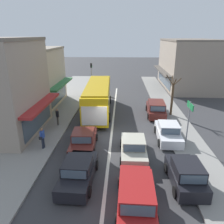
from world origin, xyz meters
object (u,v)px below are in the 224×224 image
(parked_sedan_kerb_second, at_px, (168,132))
(pedestrian_browsing_midblock, at_px, (57,116))
(city_bus, at_px, (98,96))
(traffic_light_downstreet, at_px, (91,72))
(wagon_adjacent_lane_trail, at_px, (136,195))
(pedestrian_with_handbag_near, at_px, (42,137))
(sedan_queue_far_back, at_px, (133,148))
(sedan_behind_bus_mid, at_px, (78,172))
(street_tree_right, at_px, (172,97))
(parked_hatchback_kerb_front, at_px, (186,174))
(sedan_behind_bus_near, at_px, (84,140))
(directional_road_sign, at_px, (189,114))
(parked_wagon_kerb_third, at_px, (156,109))

(parked_sedan_kerb_second, bearing_deg, pedestrian_browsing_midblock, 166.63)
(city_bus, relative_size, traffic_light_downstreet, 2.61)
(wagon_adjacent_lane_trail, distance_m, pedestrian_with_handbag_near, 8.71)
(sedan_queue_far_back, bearing_deg, traffic_light_downstreet, 105.98)
(sedan_behind_bus_mid, height_order, street_tree_right, street_tree_right)
(pedestrian_with_handbag_near, bearing_deg, parked_hatchback_kerb_front, -20.95)
(sedan_behind_bus_near, height_order, pedestrian_browsing_midblock, pedestrian_browsing_midblock)
(city_bus, height_order, directional_road_sign, directional_road_sign)
(wagon_adjacent_lane_trail, height_order, street_tree_right, street_tree_right)
(traffic_light_downstreet, distance_m, pedestrian_with_handbag_near, 19.15)
(parked_wagon_kerb_third, height_order, street_tree_right, street_tree_right)
(street_tree_right, bearing_deg, parked_wagon_kerb_third, 175.86)
(sedan_behind_bus_mid, bearing_deg, parked_sedan_kerb_second, 42.39)
(traffic_light_downstreet, xyz_separation_m, pedestrian_browsing_midblock, (-1.29, -14.54, -1.79))
(sedan_queue_far_back, distance_m, pedestrian_with_handbag_near, 6.82)
(street_tree_right, bearing_deg, pedestrian_browsing_midblock, -163.36)
(sedan_queue_far_back, xyz_separation_m, parked_sedan_kerb_second, (2.99, 2.78, 0.00))
(pedestrian_browsing_midblock, bearing_deg, sedan_behind_bus_near, -52.45)
(wagon_adjacent_lane_trail, distance_m, pedestrian_browsing_midblock, 12.17)
(parked_hatchback_kerb_front, relative_size, pedestrian_with_handbag_near, 2.29)
(sedan_behind_bus_mid, relative_size, parked_wagon_kerb_third, 0.94)
(street_tree_right, bearing_deg, parked_hatchback_kerb_front, -97.63)
(wagon_adjacent_lane_trail, height_order, traffic_light_downstreet, traffic_light_downstreet)
(sedan_queue_far_back, relative_size, parked_hatchback_kerb_front, 1.12)
(sedan_behind_bus_near, height_order, sedan_behind_bus_mid, same)
(traffic_light_downstreet, relative_size, pedestrian_browsing_midblock, 2.58)
(sedan_behind_bus_near, relative_size, parked_wagon_kerb_third, 0.93)
(sedan_behind_bus_near, distance_m, street_tree_right, 11.18)
(city_bus, bearing_deg, pedestrian_with_handbag_near, -110.66)
(parked_sedan_kerb_second, bearing_deg, city_bus, 134.76)
(wagon_adjacent_lane_trail, height_order, parked_hatchback_kerb_front, wagon_adjacent_lane_trail)
(sedan_behind_bus_near, xyz_separation_m, sedan_behind_bus_mid, (0.37, -4.02, 0.00))
(wagon_adjacent_lane_trail, bearing_deg, parked_sedan_kerb_second, 68.25)
(sedan_behind_bus_mid, xyz_separation_m, pedestrian_browsing_midblock, (-3.55, 8.16, 0.40))
(directional_road_sign, relative_size, street_tree_right, 0.81)
(parked_sedan_kerb_second, xyz_separation_m, pedestrian_with_handbag_near, (-9.76, -2.14, 0.40))
(directional_road_sign, bearing_deg, parked_wagon_kerb_third, 101.40)
(city_bus, distance_m, parked_sedan_kerb_second, 9.29)
(directional_road_sign, distance_m, street_tree_right, 6.77)
(parked_wagon_kerb_third, bearing_deg, pedestrian_browsing_midblock, -160.22)
(parked_hatchback_kerb_front, height_order, parked_wagon_kerb_third, parked_wagon_kerb_third)
(parked_wagon_kerb_third, xyz_separation_m, street_tree_right, (1.59, -0.12, 1.35))
(directional_road_sign, bearing_deg, sedan_behind_bus_mid, -147.62)
(sedan_behind_bus_near, bearing_deg, street_tree_right, 42.74)
(city_bus, height_order, traffic_light_downstreet, traffic_light_downstreet)
(traffic_light_downstreet, distance_m, directional_road_sign, 20.42)
(sedan_behind_bus_mid, xyz_separation_m, traffic_light_downstreet, (-2.26, 22.69, 2.19))
(directional_road_sign, xyz_separation_m, street_tree_right, (0.21, 6.75, -0.59))
(parked_hatchback_kerb_front, distance_m, pedestrian_with_handbag_near, 10.32)
(sedan_behind_bus_mid, relative_size, pedestrian_browsing_midblock, 2.62)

